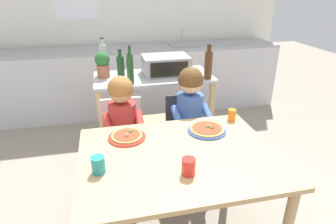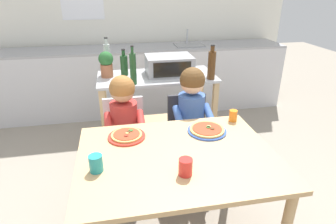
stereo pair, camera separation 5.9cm
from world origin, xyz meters
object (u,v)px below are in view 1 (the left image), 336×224
object	(u,v)px
bottle_brown_beer	(130,69)
drinking_cup_orange	(232,115)
dining_chair_right	(187,133)
dining_chair_left	(124,139)
pizza_plate_blue_rimmed	(207,129)
drinking_cup_red	(188,167)
bottle_dark_olive_oil	(130,68)
dining_table	(179,168)
kitchen_island_cart	(154,102)
child_in_blue_striped_shirt	(191,115)
bottle_squat_spirits	(103,58)
pizza_plate_red_rimmed	(127,136)
toaster_oven	(166,65)
bottle_slim_sauce	(207,63)
bottle_tall_green_wine	(208,64)
potted_herb_plant	(103,64)
drinking_cup_teal	(98,165)
child_in_red_shirt	(123,123)
bottle_clear_vinegar	(121,65)

from	to	relation	value
bottle_brown_beer	drinking_cup_orange	bearing A→B (deg)	-45.52
dining_chair_right	dining_chair_left	bearing A→B (deg)	177.14
pizza_plate_blue_rimmed	drinking_cup_red	distance (m)	0.52
bottle_dark_olive_oil	dining_chair_left	distance (m)	0.71
bottle_dark_olive_oil	dining_table	size ratio (longest dim) A/B	0.21
dining_chair_left	kitchen_island_cart	bearing A→B (deg)	55.89
dining_table	child_in_blue_striped_shirt	world-z (taller)	child_in_blue_striped_shirt
bottle_squat_spirits	dining_table	distance (m)	1.59
dining_table	pizza_plate_red_rimmed	xyz separation A→B (m)	(-0.29, 0.27, 0.12)
bottle_squat_spirits	toaster_oven	bearing A→B (deg)	-16.80
toaster_oven	dining_table	distance (m)	1.36
bottle_brown_beer	dining_chair_left	xyz separation A→B (m)	(-0.12, -0.32, -0.53)
drinking_cup_red	bottle_slim_sauce	bearing A→B (deg)	66.67
bottle_brown_beer	drinking_cup_red	distance (m)	1.30
dining_chair_left	child_in_blue_striped_shirt	world-z (taller)	child_in_blue_striped_shirt
bottle_slim_sauce	drinking_cup_red	distance (m)	1.53
bottle_dark_olive_oil	child_in_blue_striped_shirt	size ratio (longest dim) A/B	0.24
bottle_brown_beer	pizza_plate_red_rimmed	size ratio (longest dim) A/B	1.39
child_in_blue_striped_shirt	bottle_squat_spirits	bearing A→B (deg)	127.13
toaster_oven	bottle_tall_green_wine	world-z (taller)	bottle_tall_green_wine
bottle_squat_spirits	child_in_blue_striped_shirt	xyz separation A→B (m)	(0.67, -0.88, -0.31)
dining_table	potted_herb_plant	bearing A→B (deg)	107.17
toaster_oven	drinking_cup_teal	xyz separation A→B (m)	(-0.68, -1.39, -0.15)
bottle_squat_spirits	child_in_blue_striped_shirt	bearing A→B (deg)	-52.87
bottle_dark_olive_oil	child_in_red_shirt	xyz separation A→B (m)	(-0.13, -0.62, -0.28)
pizza_plate_red_rimmed	bottle_tall_green_wine	bearing A→B (deg)	43.31
bottle_brown_beer	pizza_plate_blue_rimmed	xyz separation A→B (m)	(0.44, -0.83, -0.24)
kitchen_island_cart	bottle_clear_vinegar	world-z (taller)	bottle_clear_vinegar
drinking_cup_red	dining_chair_left	bearing A→B (deg)	106.90
bottle_dark_olive_oil	drinking_cup_red	world-z (taller)	bottle_dark_olive_oil
drinking_cup_teal	bottle_slim_sauce	bearing A→B (deg)	49.73
bottle_slim_sauce	pizza_plate_blue_rimmed	bearing A→B (deg)	-109.35
bottle_clear_vinegar	drinking_cup_teal	xyz separation A→B (m)	(-0.24, -1.45, -0.16)
child_in_red_shirt	drinking_cup_orange	world-z (taller)	child_in_red_shirt
kitchen_island_cart	dining_table	distance (m)	1.29
dining_table	child_in_blue_striped_shirt	xyz separation A→B (m)	(0.27, 0.61, 0.06)
child_in_blue_striped_shirt	drinking_cup_orange	bearing A→B (deg)	-44.07
bottle_slim_sauce	bottle_clear_vinegar	world-z (taller)	bottle_slim_sauce
kitchen_island_cart	dining_chair_right	xyz separation A→B (m)	(0.20, -0.57, -0.10)
toaster_oven	bottle_slim_sauce	world-z (taller)	bottle_slim_sauce
child_in_blue_striped_shirt	drinking_cup_teal	xyz separation A→B (m)	(-0.75, -0.69, 0.10)
drinking_cup_orange	bottle_dark_olive_oil	bearing A→B (deg)	127.52
pizza_plate_red_rimmed	dining_table	bearing A→B (deg)	-42.70
toaster_oven	bottle_clear_vinegar	distance (m)	0.45
child_in_red_shirt	pizza_plate_red_rimmed	size ratio (longest dim) A/B	4.13
pizza_plate_red_rimmed	dining_chair_left	bearing A→B (deg)	90.02
bottle_clear_vinegar	potted_herb_plant	size ratio (longest dim) A/B	1.05
dining_chair_left	drinking_cup_orange	xyz separation A→B (m)	(0.81, -0.38, 0.32)
kitchen_island_cart	drinking_cup_orange	distance (m)	1.04
potted_herb_plant	drinking_cup_orange	world-z (taller)	potted_herb_plant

